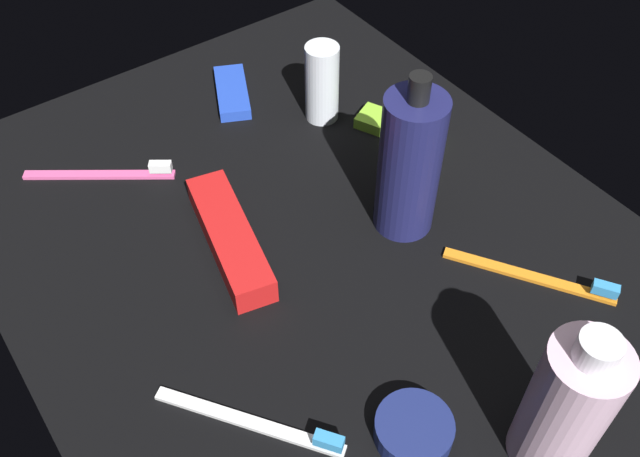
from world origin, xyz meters
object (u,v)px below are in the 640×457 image
object	(u,v)px
cream_tin_left	(414,430)
snack_bar_blue	(232,92)
deodorant_stick	(322,83)
toothpaste_box_red	(230,238)
snack_bar_lime	(397,127)
lotion_bottle	(409,165)
toothbrush_pink	(108,172)
toothbrush_orange	(540,277)
bodywash_bottle	(567,406)
toothbrush_white	(260,424)

from	to	relation	value
cream_tin_left	snack_bar_blue	bearing A→B (deg)	166.48
deodorant_stick	toothpaste_box_red	distance (cm)	24.84
snack_bar_lime	snack_bar_blue	bearing A→B (deg)	-169.48
deodorant_stick	snack_bar_blue	world-z (taller)	deodorant_stick
lotion_bottle	toothbrush_pink	xyz separation A→B (cm)	(-26.10, -23.70, -7.98)
toothbrush_orange	toothpaste_box_red	size ratio (longest dim) A/B	0.89
lotion_bottle	snack_bar_blue	xyz separation A→B (cm)	(-30.63, -3.77, -7.84)
deodorant_stick	bodywash_bottle	bearing A→B (deg)	-13.08
toothbrush_orange	snack_bar_blue	distance (cm)	46.50
toothbrush_orange	snack_bar_blue	world-z (taller)	toothbrush_orange
lotion_bottle	toothbrush_orange	size ratio (longest dim) A/B	1.25
toothbrush_white	snack_bar_blue	bearing A→B (deg)	151.82
bodywash_bottle	toothpaste_box_red	xyz separation A→B (cm)	(-35.71, -10.05, -6.16)
toothbrush_orange	bodywash_bottle	bearing A→B (deg)	-46.47
toothbrush_pink	snack_bar_blue	size ratio (longest dim) A/B	1.47
snack_bar_blue	toothbrush_pink	bearing A→B (deg)	-51.65
deodorant_stick	snack_bar_blue	xyz separation A→B (cm)	(-10.31, -7.34, -4.46)
lotion_bottle	deodorant_stick	xyz separation A→B (cm)	(-20.31, 3.57, -3.38)
toothbrush_orange	snack_bar_blue	bearing A→B (deg)	-167.83
deodorant_stick	toothbrush_pink	size ratio (longest dim) A/B	0.68
toothbrush_pink	snack_bar_blue	world-z (taller)	toothbrush_pink
toothbrush_orange	toothbrush_white	bearing A→B (deg)	-95.68
toothbrush_white	bodywash_bottle	bearing A→B (deg)	49.27
toothbrush_orange	deodorant_stick	bearing A→B (deg)	-175.99
toothbrush_white	toothbrush_orange	bearing A→B (deg)	84.32
toothbrush_white	toothbrush_pink	world-z (taller)	same
toothpaste_box_red	cream_tin_left	world-z (taller)	toothpaste_box_red
toothbrush_pink	toothpaste_box_red	world-z (taller)	toothpaste_box_red
toothbrush_orange	snack_bar_lime	xyz separation A→B (cm)	(-26.95, 3.38, 0.14)
toothbrush_white	toothbrush_pink	distance (cm)	37.80
lotion_bottle	cream_tin_left	bearing A→B (deg)	-38.41
snack_bar_lime	cream_tin_left	bearing A→B (deg)	-63.13
bodywash_bottle	toothbrush_white	distance (cm)	25.81
toothbrush_white	deodorant_stick	bearing A→B (deg)	136.80
snack_bar_lime	cream_tin_left	world-z (taller)	cream_tin_left
deodorant_stick	cream_tin_left	bearing A→B (deg)	-25.79
toothbrush_pink	bodywash_bottle	bearing A→B (deg)	16.64
toothbrush_white	snack_bar_blue	size ratio (longest dim) A/B	1.48
toothbrush_white	cream_tin_left	xyz separation A→B (cm)	(8.55, 10.42, 0.48)
lotion_bottle	toothpaste_box_red	bearing A→B (deg)	-114.18
toothbrush_orange	snack_bar_blue	xyz separation A→B (cm)	(-45.46, -9.80, 0.14)
toothbrush_pink	snack_bar_blue	bearing A→B (deg)	102.79
bodywash_bottle	snack_bar_lime	bearing A→B (deg)	156.91
snack_bar_blue	toothpaste_box_red	bearing A→B (deg)	-5.88
deodorant_stick	toothbrush_pink	xyz separation A→B (cm)	(-5.79, -27.28, -4.60)
bodywash_bottle	cream_tin_left	bearing A→B (deg)	-132.35
toothbrush_orange	lotion_bottle	bearing A→B (deg)	-157.85
bodywash_bottle	toothbrush_white	world-z (taller)	bodywash_bottle
snack_bar_lime	cream_tin_left	size ratio (longest dim) A/B	1.50
toothbrush_pink	snack_bar_lime	bearing A→B (deg)	67.12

